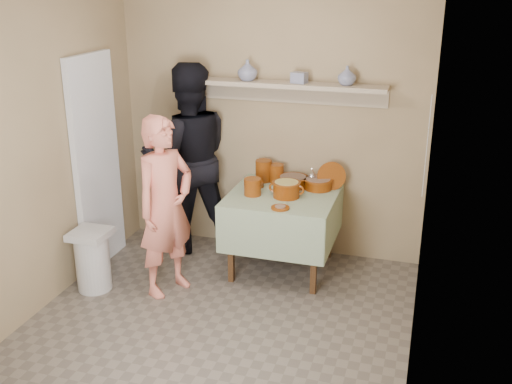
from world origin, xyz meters
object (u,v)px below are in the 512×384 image
(person_cook, at_px, (166,207))
(serving_table, at_px, (283,206))
(trash_bin, at_px, (93,260))
(cazuela_rice, at_px, (286,188))
(person_helper, at_px, (188,159))

(person_cook, relative_size, serving_table, 1.62)
(trash_bin, bearing_deg, cazuela_rice, 26.92)
(person_helper, distance_m, cazuela_rice, 1.12)
(person_cook, height_order, cazuela_rice, person_cook)
(serving_table, bearing_deg, person_helper, 167.55)
(person_cook, bearing_deg, cazuela_rice, -30.89)
(person_cook, bearing_deg, trash_bin, 131.04)
(cazuela_rice, height_order, trash_bin, cazuela_rice)
(serving_table, bearing_deg, person_cook, -141.59)
(person_helper, relative_size, trash_bin, 3.36)
(person_helper, bearing_deg, person_cook, 70.72)
(person_helper, distance_m, serving_table, 1.09)
(trash_bin, bearing_deg, person_cook, 15.72)
(person_helper, height_order, trash_bin, person_helper)
(person_cook, bearing_deg, serving_table, -26.28)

